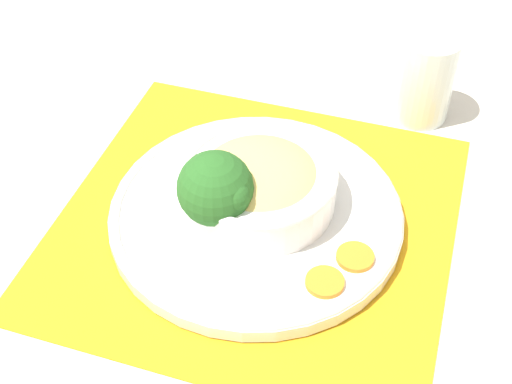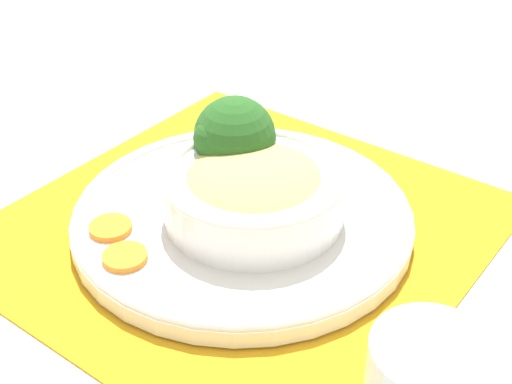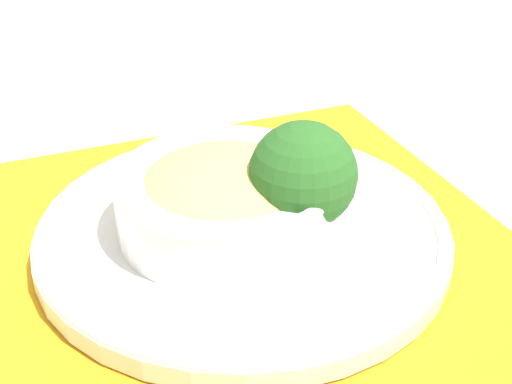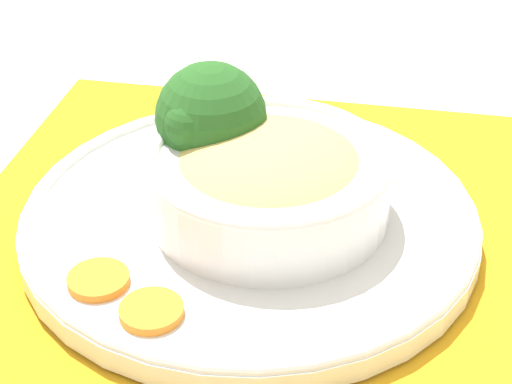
# 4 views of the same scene
# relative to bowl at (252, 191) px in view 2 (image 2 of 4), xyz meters

# --- Properties ---
(ground_plane) EXTENTS (4.00, 4.00, 0.00)m
(ground_plane) POSITION_rel_bowl_xyz_m (0.00, 0.01, -0.05)
(ground_plane) COLOR beige
(placemat) EXTENTS (0.43, 0.43, 0.00)m
(placemat) POSITION_rel_bowl_xyz_m (0.00, 0.01, -0.05)
(placemat) COLOR orange
(placemat) RESTS_ON ground_plane
(plate) EXTENTS (0.32, 0.32, 0.02)m
(plate) POSITION_rel_bowl_xyz_m (0.00, 0.01, -0.03)
(plate) COLOR white
(plate) RESTS_ON placemat
(bowl) EXTENTS (0.17, 0.17, 0.06)m
(bowl) POSITION_rel_bowl_xyz_m (0.00, 0.00, 0.00)
(bowl) COLOR white
(bowl) RESTS_ON plate
(broccoli_floret) EXTENTS (0.08, 0.08, 0.09)m
(broccoli_floret) POSITION_rel_bowl_xyz_m (0.04, 0.05, 0.02)
(broccoli_floret) COLOR #84AD5B
(broccoli_floret) RESTS_ON plate
(carrot_slice_near) EXTENTS (0.04, 0.04, 0.01)m
(carrot_slice_near) POSITION_rel_bowl_xyz_m (-0.09, 0.09, -0.03)
(carrot_slice_near) COLOR orange
(carrot_slice_near) RESTS_ON plate
(carrot_slice_middle) EXTENTS (0.04, 0.04, 0.01)m
(carrot_slice_middle) POSITION_rel_bowl_xyz_m (-0.11, 0.05, -0.03)
(carrot_slice_middle) COLOR orange
(carrot_slice_middle) RESTS_ON plate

